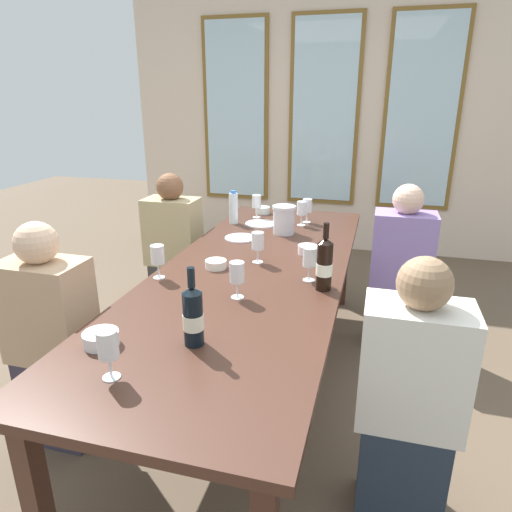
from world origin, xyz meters
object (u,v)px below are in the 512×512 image
at_px(white_plate_0, 240,238).
at_px(white_plate_1, 261,224).
at_px(tasting_bowl_2, 307,250).
at_px(tasting_bowl_3, 216,264).
at_px(metal_pitcher, 284,220).
at_px(wine_glass_0, 258,242).
at_px(seated_person_0, 174,253).
at_px(wine_bottle_1, 194,316).
at_px(wine_glass_4, 302,209).
at_px(tasting_bowl_1, 263,210).
at_px(seated_person_1, 400,273).
at_px(seated_person_3, 409,404).
at_px(wine_bottle_0, 324,264).
at_px(wine_glass_2, 310,258).
at_px(wine_glass_6, 257,202).
at_px(wine_glass_3, 237,274).
at_px(tasting_bowl_0, 101,339).
at_px(wine_glass_7, 157,255).
at_px(water_bottle, 233,208).
at_px(dining_table, 253,279).
at_px(wine_glass_5, 307,206).
at_px(wine_glass_1, 108,345).
at_px(seated_person_2, 53,342).

height_order(white_plate_0, white_plate_1, same).
distance_m(tasting_bowl_2, tasting_bowl_3, 0.57).
height_order(metal_pitcher, wine_glass_0, metal_pitcher).
distance_m(metal_pitcher, seated_person_0, 0.87).
bearing_deg(wine_bottle_1, wine_glass_4, 86.80).
xyz_separation_m(tasting_bowl_1, seated_person_1, (1.05, -0.48, -0.24)).
bearing_deg(seated_person_3, white_plate_0, 131.06).
height_order(wine_bottle_0, wine_glass_2, wine_bottle_0).
bearing_deg(wine_glass_6, white_plate_1, -65.75).
relative_size(wine_glass_0, wine_glass_3, 1.00).
bearing_deg(wine_glass_4, wine_glass_2, -77.95).
xyz_separation_m(metal_pitcher, tasting_bowl_0, (-0.35, -1.60, -0.07)).
xyz_separation_m(seated_person_0, seated_person_3, (1.59, -1.36, 0.00)).
relative_size(wine_glass_7, seated_person_3, 0.16).
height_order(metal_pitcher, tasting_bowl_3, metal_pitcher).
height_order(metal_pitcher, water_bottle, water_bottle).
xyz_separation_m(dining_table, tasting_bowl_1, (-0.25, 1.18, 0.09)).
distance_m(tasting_bowl_3, water_bottle, 0.92).
bearing_deg(seated_person_0, tasting_bowl_2, -19.67).
height_order(tasting_bowl_3, wine_glass_2, wine_glass_2).
relative_size(wine_bottle_1, wine_glass_5, 1.76).
relative_size(tasting_bowl_3, seated_person_3, 0.10).
xyz_separation_m(wine_glass_0, wine_glass_3, (0.03, -0.48, 0.00)).
bearing_deg(wine_glass_1, wine_glass_5, 81.73).
bearing_deg(white_plate_0, tasting_bowl_0, -94.39).
height_order(water_bottle, wine_glass_1, water_bottle).
bearing_deg(tasting_bowl_3, wine_glass_7, -137.90).
relative_size(wine_bottle_0, wine_bottle_1, 1.08).
distance_m(wine_glass_4, seated_person_3, 1.77).
bearing_deg(seated_person_3, white_plate_1, 122.44).
bearing_deg(wine_glass_4, wine_bottle_1, -93.20).
bearing_deg(seated_person_3, wine_glass_1, -156.86).
height_order(dining_table, water_bottle, water_bottle).
height_order(white_plate_0, tasting_bowl_0, tasting_bowl_0).
xyz_separation_m(seated_person_1, seated_person_2, (-1.59, -1.34, 0.00)).
relative_size(metal_pitcher, wine_bottle_0, 0.57).
height_order(wine_glass_3, seated_person_1, seated_person_1).
bearing_deg(wine_glass_1, seated_person_1, 61.43).
bearing_deg(seated_person_2, wine_glass_0, 42.82).
xyz_separation_m(tasting_bowl_3, wine_glass_0, (0.20, 0.14, 0.09)).
relative_size(wine_glass_0, wine_glass_4, 1.00).
height_order(metal_pitcher, wine_glass_4, metal_pitcher).
bearing_deg(metal_pitcher, wine_glass_1, -96.43).
relative_size(wine_glass_3, seated_person_3, 0.16).
height_order(wine_glass_1, seated_person_2, seated_person_2).
distance_m(tasting_bowl_0, seated_person_2, 0.59).
height_order(wine_glass_0, seated_person_1, seated_person_1).
bearing_deg(tasting_bowl_2, wine_glass_2, -79.84).
height_order(white_plate_1, wine_glass_3, wine_glass_3).
distance_m(dining_table, seated_person_2, 1.04).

